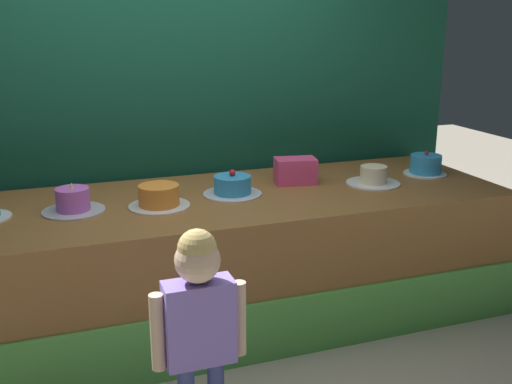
{
  "coord_description": "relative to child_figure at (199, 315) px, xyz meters",
  "views": [
    {
      "loc": [
        -0.81,
        -2.73,
        1.8
      ],
      "look_at": [
        0.29,
        0.34,
        0.86
      ],
      "focal_mm": 42.36,
      "sensor_mm": 36.0,
      "label": 1
    }
  ],
  "objects": [
    {
      "name": "cake_right",
      "position": [
        1.43,
        1.1,
        0.17
      ],
      "size": [
        0.34,
        0.34,
        0.12
      ],
      "color": "white",
      "rests_on": "stage_platform"
    },
    {
      "name": "pink_box",
      "position": [
        0.97,
        1.29,
        0.21
      ],
      "size": [
        0.28,
        0.2,
        0.16
      ],
      "primitive_type": "cube",
      "rotation": [
        0.0,
        0.0,
        -0.17
      ],
      "color": "#EE4985",
      "rests_on": "stage_platform"
    },
    {
      "name": "child_figure",
      "position": [
        0.0,
        0.0,
        0.0
      ],
      "size": [
        0.39,
        0.18,
        1.02
      ],
      "color": "#3F4C8C",
      "rests_on": "ground_plane"
    },
    {
      "name": "cake_center_left",
      "position": [
        0.06,
        1.09,
        0.18
      ],
      "size": [
        0.34,
        0.34,
        0.12
      ],
      "color": "white",
      "rests_on": "stage_platform"
    },
    {
      "name": "cake_far_right",
      "position": [
        1.88,
        1.2,
        0.19
      ],
      "size": [
        0.29,
        0.29,
        0.16
      ],
      "color": "white",
      "rests_on": "stage_platform"
    },
    {
      "name": "cake_center_right",
      "position": [
        0.51,
        1.17,
        0.18
      ],
      "size": [
        0.35,
        0.35,
        0.15
      ],
      "color": "silver",
      "rests_on": "stage_platform"
    },
    {
      "name": "curtain_backdrop",
      "position": [
        0.29,
        1.82,
        0.67
      ],
      "size": [
        4.2,
        0.08,
        2.66
      ],
      "primitive_type": "cube",
      "color": "#144C38",
      "rests_on": "ground_plane"
    },
    {
      "name": "ground_plane",
      "position": [
        0.29,
        0.6,
        -0.66
      ],
      "size": [
        12.0,
        12.0,
        0.0
      ],
      "primitive_type": "plane",
      "color": "#ADA38E"
    },
    {
      "name": "stage_platform",
      "position": [
        0.29,
        1.16,
        -0.27
      ],
      "size": [
        3.76,
        1.14,
        0.79
      ],
      "color": "brown",
      "rests_on": "ground_plane"
    },
    {
      "name": "cake_left",
      "position": [
        -0.4,
        1.15,
        0.18
      ],
      "size": [
        0.34,
        0.34,
        0.17
      ],
      "color": "silver",
      "rests_on": "stage_platform"
    }
  ]
}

